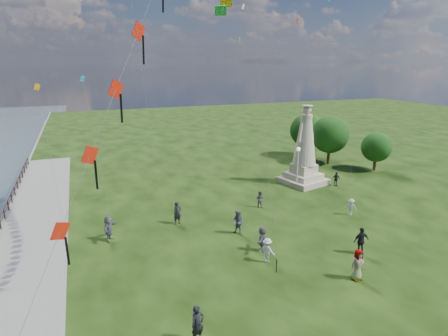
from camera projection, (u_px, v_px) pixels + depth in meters
name	position (u px, v px, depth m)	size (l,w,h in m)	color
waterfront	(2.00, 274.00, 22.86)	(200.00, 200.00, 1.51)	#374853
statue	(304.00, 155.00, 38.92)	(4.92, 4.92, 8.24)	tan
lamppost	(298.00, 159.00, 37.12)	(0.40, 0.40, 4.36)	silver
tree_row	(329.00, 135.00, 47.29)	(7.80, 12.75, 6.07)	#382314
person_0	(198.00, 324.00, 17.06)	(0.68, 0.45, 1.87)	black
person_1	(238.00, 222.00, 27.81)	(0.92, 0.57, 1.89)	#595960
person_2	(267.00, 250.00, 23.99)	(1.05, 0.54, 1.62)	silver
person_3	(361.00, 241.00, 24.98)	(1.12, 0.57, 1.91)	black
person_4	(358.00, 265.00, 21.99)	(0.94, 0.58, 1.93)	#595960
person_5	(109.00, 228.00, 26.81)	(1.78, 0.77, 1.92)	#595960
person_6	(177.00, 213.00, 29.58)	(0.68, 0.44, 1.85)	black
person_7	(260.00, 199.00, 33.12)	(0.73, 0.45, 1.51)	#595960
person_8	(351.00, 207.00, 31.35)	(0.95, 0.49, 1.47)	silver
person_9	(336.00, 179.00, 38.80)	(0.86, 0.44, 1.47)	black
person_11	(262.00, 239.00, 25.31)	(1.68, 0.72, 1.81)	#595960
red_kite_train	(114.00, 98.00, 18.43)	(9.03, 9.35, 17.38)	black
small_kites	(214.00, 59.00, 38.20)	(29.50, 16.93, 19.97)	teal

